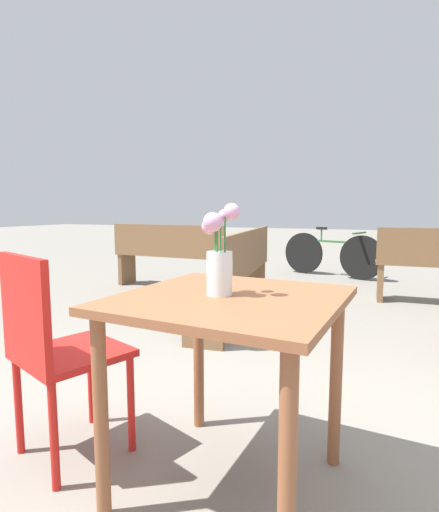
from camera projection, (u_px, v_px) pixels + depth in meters
ground_plane at (230, 486)px, 1.52m from camera, size 40.00×40.00×0.00m
table_front at (230, 328)px, 1.45m from camera, size 0.82×0.83×0.74m
flower_vase at (219, 260)px, 1.42m from camera, size 0.15×0.14×0.33m
cafe_chair at (53, 344)px, 1.63m from camera, size 0.51×0.51×0.88m
bench_near at (241, 269)px, 3.85m from camera, size 0.61×2.03×0.85m
bench_middle at (170, 254)px, 5.24m from camera, size 1.64×0.40×0.85m
bicycle at (331, 254)px, 6.22m from camera, size 1.56×0.61×0.77m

